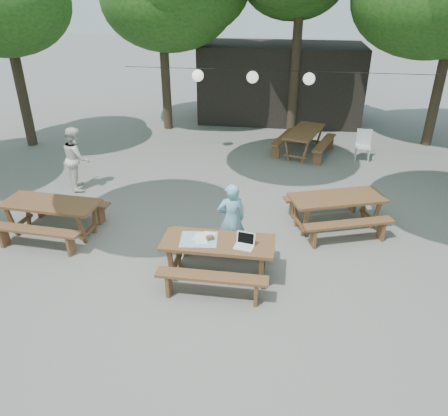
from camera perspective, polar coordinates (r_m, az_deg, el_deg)
ground at (r=8.38m, az=0.73°, el=-7.61°), size 80.00×80.00×0.00m
pavilion at (r=17.65m, az=7.42°, el=15.99°), size 6.00×3.00×2.80m
main_picnic_table at (r=7.91m, az=-0.77°, el=-6.57°), size 2.00×1.58×0.75m
picnic_table_nw at (r=9.91m, az=-21.41°, el=-1.18°), size 2.05×1.70×0.75m
picnic_table_ne at (r=9.77m, az=14.37°, el=-0.47°), size 2.32×2.13×0.75m
picnic_table_far_e at (r=14.01m, az=10.37°, el=8.51°), size 2.06×2.28×0.75m
woman at (r=8.42m, az=0.93°, el=-1.50°), size 0.63×0.51×1.48m
second_person at (r=11.84m, az=-18.66°, el=6.19°), size 0.90×0.98×1.63m
plastic_chair at (r=13.98m, az=17.60°, el=7.06°), size 0.48×0.48×0.90m
laptop at (r=7.56m, az=2.73°, el=-4.58°), size 0.37×0.32×0.24m
tabletop_clutter at (r=7.77m, az=-2.99°, el=-4.04°), size 0.71×0.62×0.08m
paper_lanterns at (r=13.08m, az=3.80°, el=16.70°), size 9.00×0.34×0.38m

